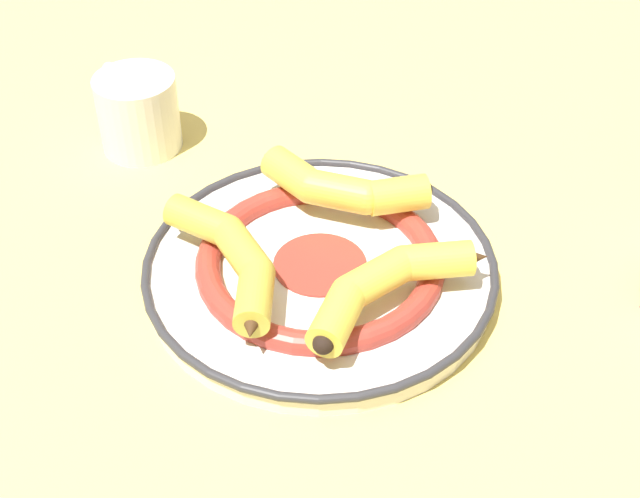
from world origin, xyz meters
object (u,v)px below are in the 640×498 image
banana_c (338,186)px  coffee_mug (137,111)px  decorative_bowl (320,268)px  banana_b (234,257)px  banana_a (387,283)px

banana_c → coffee_mug: 0.27m
decorative_bowl → coffee_mug: 0.31m
decorative_bowl → coffee_mug: bearing=-14.3°
banana_c → coffee_mug: bearing=163.8°
decorative_bowl → banana_b: banana_b is taller
decorative_bowl → banana_c: (0.03, -0.07, 0.04)m
banana_b → banana_a: bearing=-132.5°
decorative_bowl → banana_b: 0.09m
banana_a → coffee_mug: bearing=-85.9°
banana_a → banana_b: bearing=-52.2°
decorative_bowl → banana_c: bearing=-68.2°
banana_a → decorative_bowl: bearing=-83.3°
banana_b → banana_c: (-0.02, -0.14, 0.00)m
decorative_bowl → banana_a: (-0.08, 0.02, 0.04)m
banana_a → coffee_mug: 0.39m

